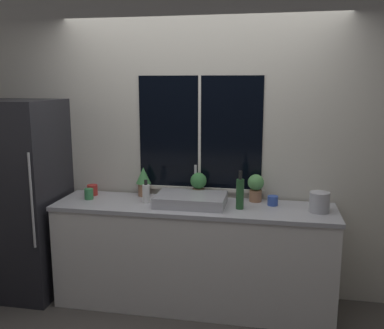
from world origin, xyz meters
name	(u,v)px	position (x,y,z in m)	size (l,w,h in m)	color
ground_plane	(187,320)	(0.00, 0.00, 0.00)	(14.00, 14.00, 0.00)	#4C4742
wall_back	(200,148)	(0.00, 0.64, 1.35)	(8.00, 0.09, 2.70)	beige
wall_left	(29,132)	(-2.24, 1.50, 1.35)	(0.06, 7.00, 2.70)	beige
counter	(193,255)	(0.00, 0.28, 0.46)	(2.39, 0.59, 0.91)	white
refrigerator	(22,198)	(-1.60, 0.27, 0.89)	(0.72, 0.72, 1.78)	#232328
sink	(191,200)	(-0.02, 0.28, 0.96)	(0.59, 0.44, 0.30)	#ADADB2
potted_plant_left	(143,180)	(-0.50, 0.50, 1.06)	(0.13, 0.13, 0.27)	#9E6B4C
potted_plant_center	(198,184)	(0.01, 0.50, 1.04)	(0.15, 0.15, 0.24)	#9E6B4C
potted_plant_right	(256,186)	(0.51, 0.50, 1.05)	(0.14, 0.14, 0.24)	#9E6B4C
soap_bottle	(146,193)	(-0.42, 0.29, 0.99)	(0.06, 0.06, 0.20)	white
bottle_tall	(240,193)	(0.40, 0.25, 1.04)	(0.06, 0.06, 0.32)	#235128
mug_red	(92,190)	(-0.97, 0.43, 0.96)	(0.09, 0.09, 0.10)	#B72D28
mug_green	(89,194)	(-0.95, 0.29, 0.96)	(0.08, 0.08, 0.09)	#38844C
mug_blue	(273,201)	(0.66, 0.40, 0.95)	(0.09, 0.09, 0.08)	#3351AD
kettle	(319,201)	(1.03, 0.28, 1.00)	(0.16, 0.16, 0.18)	#B2B2B7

